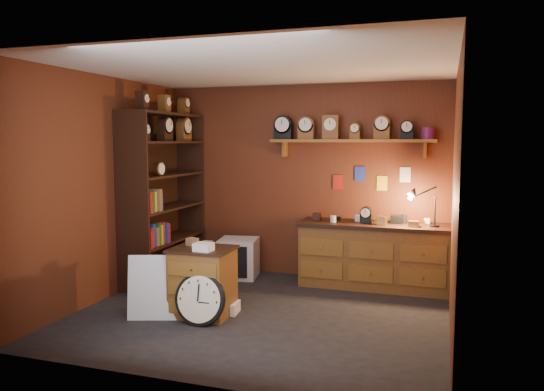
{
  "coord_description": "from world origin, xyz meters",
  "views": [
    {
      "loc": [
        1.91,
        -5.43,
        1.93
      ],
      "look_at": [
        0.01,
        0.35,
        1.29
      ],
      "focal_mm": 35.0,
      "sensor_mm": 36.0,
      "label": 1
    }
  ],
  "objects_px": {
    "low_cabinet": "(203,279)",
    "big_round_clock": "(200,299)",
    "workbench": "(374,252)",
    "shelving_unit": "(162,189)"
  },
  "relations": [
    {
      "from": "low_cabinet",
      "to": "big_round_clock",
      "type": "height_order",
      "value": "low_cabinet"
    },
    {
      "from": "workbench",
      "to": "big_round_clock",
      "type": "relative_size",
      "value": 3.53
    },
    {
      "from": "low_cabinet",
      "to": "big_round_clock",
      "type": "xyz_separation_m",
      "value": [
        0.1,
        -0.29,
        -0.14
      ]
    },
    {
      "from": "workbench",
      "to": "big_round_clock",
      "type": "xyz_separation_m",
      "value": [
        -1.54,
        -2.02,
        -0.2
      ]
    },
    {
      "from": "shelving_unit",
      "to": "workbench",
      "type": "bearing_deg",
      "value": 9.87
    },
    {
      "from": "shelving_unit",
      "to": "workbench",
      "type": "height_order",
      "value": "shelving_unit"
    },
    {
      "from": "workbench",
      "to": "low_cabinet",
      "type": "relative_size",
      "value": 2.32
    },
    {
      "from": "shelving_unit",
      "to": "low_cabinet",
      "type": "relative_size",
      "value": 3.05
    },
    {
      "from": "workbench",
      "to": "low_cabinet",
      "type": "height_order",
      "value": "workbench"
    },
    {
      "from": "big_round_clock",
      "to": "shelving_unit",
      "type": "bearing_deg",
      "value": 130.52
    }
  ]
}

